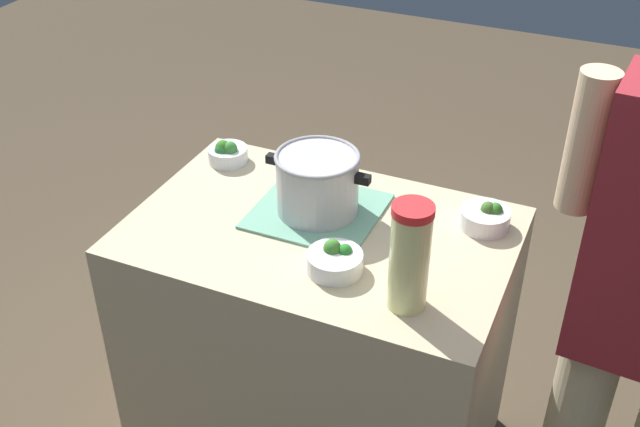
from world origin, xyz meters
TOP-DOWN VIEW (x-y plane):
  - counter_slab at (0.00, 0.00)m, footprint 1.01×0.67m
  - dish_cloth at (-0.04, 0.07)m, footprint 0.33×0.32m
  - cooking_pot at (-0.04, 0.07)m, footprint 0.30×0.23m
  - lemonade_pitcher at (0.31, -0.20)m, footprint 0.10×0.10m
  - broccoli_bowl_front at (0.40, 0.19)m, footprint 0.13×0.13m
  - broccoli_bowl_center at (-0.40, 0.21)m, footprint 0.12×0.12m
  - broccoli_bowl_back at (0.10, -0.15)m, footprint 0.14×0.14m

SIDE VIEW (x-z plane):
  - counter_slab at x=0.00m, z-range 0.00..0.85m
  - dish_cloth at x=-0.04m, z-range 0.85..0.86m
  - broccoli_bowl_back at x=0.10m, z-range 0.84..0.92m
  - broccoli_bowl_front at x=0.40m, z-range 0.85..0.92m
  - broccoli_bowl_center at x=-0.40m, z-range 0.85..0.92m
  - cooking_pot at x=-0.04m, z-range 0.86..1.04m
  - lemonade_pitcher at x=0.31m, z-range 0.85..1.13m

